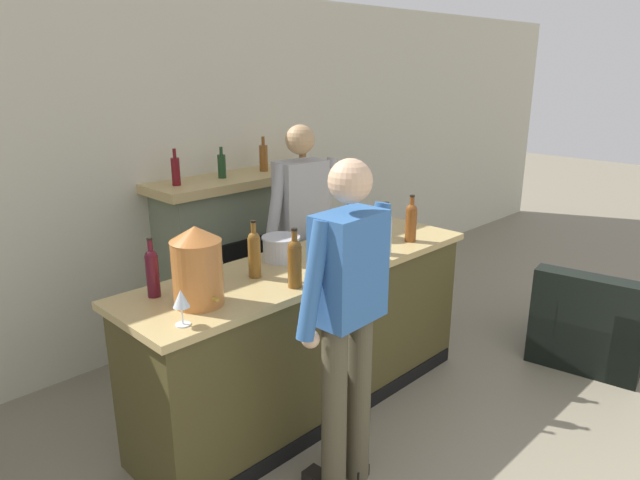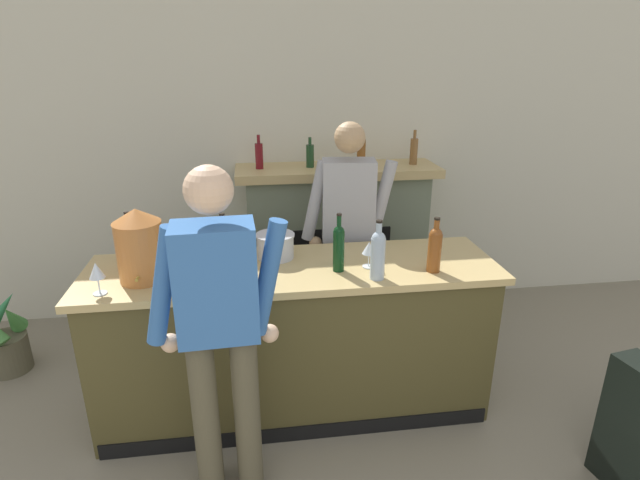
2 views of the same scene
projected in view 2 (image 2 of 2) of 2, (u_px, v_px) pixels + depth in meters
wall_back_panel at (277, 158)px, 4.26m from camera, size 12.00×0.07×2.75m
bar_counter at (295, 339)px, 3.16m from camera, size 2.47×0.70×1.02m
fireplace_stone at (336, 242)px, 4.32m from camera, size 1.66×0.52×1.63m
potted_plant_corner at (4, 340)px, 3.63m from camera, size 0.39×0.43×0.66m
person_customer at (220, 335)px, 2.30m from camera, size 0.66×0.32×1.79m
person_bartender at (348, 236)px, 3.54m from camera, size 0.66×0.34×1.80m
copper_dispenser at (139, 245)px, 2.74m from camera, size 0.26×0.30×0.42m
ice_bucket_steel at (275, 246)px, 3.09m from camera, size 0.24×0.24×0.15m
wine_bottle_chardonnay_pale at (233, 262)px, 2.66m from camera, size 0.08×0.08×0.34m
wine_bottle_burgundy_dark at (378, 253)px, 2.77m from camera, size 0.08×0.08×0.35m
wine_bottle_merlot_tall at (224, 244)px, 2.91m from camera, size 0.07×0.07×0.34m
wine_bottle_rose_blush at (130, 241)px, 2.98m from camera, size 0.07×0.07×0.32m
wine_bottle_port_short at (435, 248)px, 2.87m from camera, size 0.08×0.08×0.33m
wine_bottle_cabernet_heavy at (339, 246)px, 2.87m from camera, size 0.07×0.07×0.35m
wine_glass_front_right at (197, 241)px, 3.02m from camera, size 0.07×0.07×0.18m
wine_glass_back_row at (97, 272)px, 2.60m from camera, size 0.08×0.08×0.18m
wine_glass_front_left at (369, 249)px, 2.93m from camera, size 0.08×0.08×0.16m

